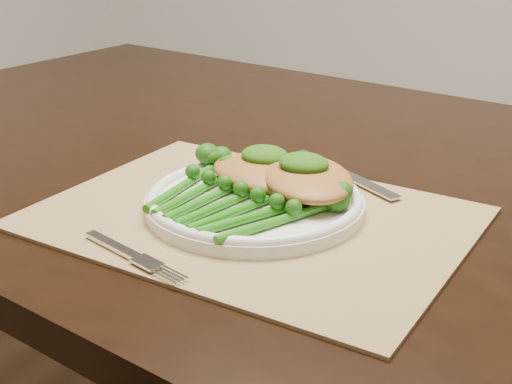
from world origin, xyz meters
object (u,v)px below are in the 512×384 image
at_px(chicken_fillet_left, 263,173).
at_px(broccolini_bundle, 227,203).
at_px(placemat, 251,217).
at_px(dinner_plate, 254,201).

xyz_separation_m(chicken_fillet_left, broccolini_bundle, (-0.01, -0.08, -0.01)).
height_order(placemat, dinner_plate, dinner_plate).
xyz_separation_m(dinner_plate, chicken_fillet_left, (-0.01, 0.04, 0.02)).
distance_m(chicken_fillet_left, broccolini_bundle, 0.08).
relative_size(placemat, chicken_fillet_left, 3.28).
relative_size(placemat, dinner_plate, 1.87).
bearing_deg(dinner_plate, chicken_fillet_left, 103.46).
height_order(dinner_plate, chicken_fillet_left, chicken_fillet_left).
bearing_deg(chicken_fillet_left, broccolini_bundle, -75.01).
bearing_deg(broccolini_bundle, dinner_plate, 82.23).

